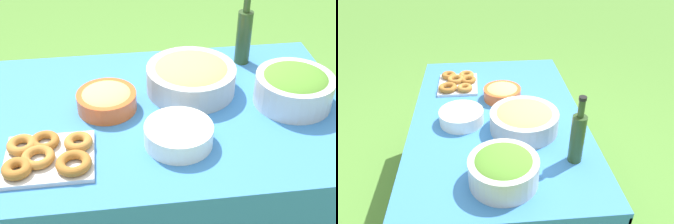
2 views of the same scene
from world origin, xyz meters
The scene contains 7 objects.
picnic_table centered at (0.00, 0.00, 0.61)m, with size 1.49×0.94×0.69m.
salad_bowl centered at (0.53, -0.01, 0.77)m, with size 0.30×0.30×0.14m.
pasta_bowl centered at (-0.18, 0.04, 0.74)m, with size 0.22×0.22×0.09m.
donut_platter centered at (-0.38, -0.23, 0.72)m, with size 0.30×0.27×0.05m.
plate_stack centered at (0.06, -0.20, 0.73)m, with size 0.24×0.24×0.07m.
olive_oil_bottle centered at (0.41, 0.33, 0.83)m, with size 0.06×0.06×0.33m.
bread_bowl centered at (0.15, 0.13, 0.76)m, with size 0.35×0.35×0.13m.
Camera 1 is at (-0.14, -1.42, 1.72)m, focal length 50.00 mm.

